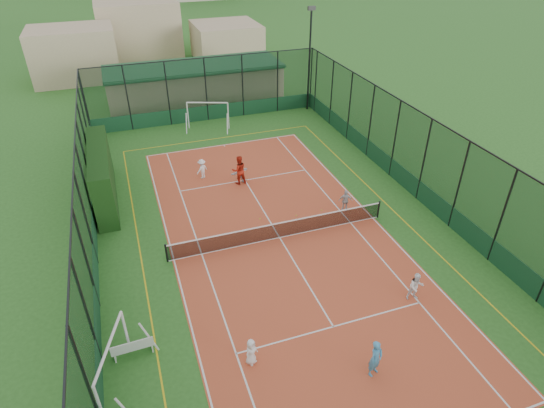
{
  "coord_description": "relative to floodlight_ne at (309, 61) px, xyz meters",
  "views": [
    {
      "loc": [
        -6.62,
        -17.75,
        14.24
      ],
      "look_at": [
        0.08,
        1.45,
        1.2
      ],
      "focal_mm": 30.0,
      "sensor_mm": 36.0,
      "label": 1
    }
  ],
  "objects": [
    {
      "name": "perimeter_fence",
      "position": [
        -8.6,
        -16.6,
        -1.62
      ],
      "size": [
        18.12,
        34.12,
        5.0
      ],
      "primitive_type": null,
      "color": "black",
      "rests_on": "ground"
    },
    {
      "name": "tennis_net",
      "position": [
        -8.6,
        -16.6,
        -3.59
      ],
      "size": [
        11.67,
        0.12,
        1.06
      ],
      "primitive_type": null,
      "color": "black",
      "rests_on": "ground"
    },
    {
      "name": "child_far_left",
      "position": [
        -11.05,
        -9.01,
        -3.47
      ],
      "size": [
        0.96,
        0.85,
        1.29
      ],
      "primitive_type": "imported",
      "rotation": [
        0.0,
        0.0,
        3.7
      ],
      "color": "white",
      "rests_on": "court_slab"
    },
    {
      "name": "floodlight_ne",
      "position": [
        0.0,
        0.0,
        0.0
      ],
      "size": [
        0.6,
        0.26,
        8.25
      ],
      "primitive_type": null,
      "color": "black",
      "rests_on": "ground"
    },
    {
      "name": "white_bench",
      "position": [
        -16.4,
        -21.73,
        -3.68
      ],
      "size": [
        1.58,
        0.48,
        0.88
      ],
      "primitive_type": null,
      "rotation": [
        0.0,
        0.0,
        0.03
      ],
      "color": "white",
      "rests_on": "ground"
    },
    {
      "name": "tennis_balls",
      "position": [
        -7.67,
        -15.02,
        -4.08
      ],
      "size": [
        3.72,
        0.84,
        0.07
      ],
      "color": "#CCE033",
      "rests_on": "court_slab"
    },
    {
      "name": "child_near_left",
      "position": [
        -12.27,
        -23.55,
        -3.53
      ],
      "size": [
        0.68,
        0.63,
        1.17
      ],
      "primitive_type": "imported",
      "rotation": [
        0.0,
        0.0,
        0.59
      ],
      "color": "white",
      "rests_on": "court_slab"
    },
    {
      "name": "coach",
      "position": [
        -9.02,
        -10.42,
        -3.19
      ],
      "size": [
        0.92,
        0.72,
        1.85
      ],
      "primitive_type": "imported",
      "rotation": [
        0.0,
        0.0,
        3.17
      ],
      "color": "red",
      "rests_on": "court_slab"
    },
    {
      "name": "court_slab",
      "position": [
        -8.6,
        -16.6,
        -4.12
      ],
      "size": [
        11.17,
        23.97,
        0.01
      ],
      "primitive_type": "cube",
      "color": "#C44D2B",
      "rests_on": "ground"
    },
    {
      "name": "child_far_back",
      "position": [
        -8.93,
        -10.39,
        -3.44
      ],
      "size": [
        1.3,
        0.84,
        1.34
      ],
      "primitive_type": "imported",
      "rotation": [
        0.0,
        0.0,
        3.53
      ],
      "color": "silver",
      "rests_on": "court_slab"
    },
    {
      "name": "futsal_goal_far",
      "position": [
        -8.93,
        -1.32,
        -3.08
      ],
      "size": [
        3.36,
        2.02,
        2.09
      ],
      "primitive_type": null,
      "rotation": [
        0.0,
        0.0,
        -0.36
      ],
      "color": "white",
      "rests_on": "ground"
    },
    {
      "name": "hedge_left",
      "position": [
        -16.9,
        -9.58,
        -2.55
      ],
      "size": [
        1.08,
        7.21,
        3.15
      ],
      "primitive_type": "cube",
      "color": "black",
      "rests_on": "ground"
    },
    {
      "name": "ground",
      "position": [
        -8.6,
        -16.6,
        -4.12
      ],
      "size": [
        300.0,
        300.0,
        0.0
      ],
      "primitive_type": "plane",
      "color": "#2B6121",
      "rests_on": "ground"
    },
    {
      "name": "child_near_mid",
      "position": [
        -8.19,
        -25.48,
        -3.31
      ],
      "size": [
        0.69,
        0.59,
        1.6
      ],
      "primitive_type": "imported",
      "rotation": [
        0.0,
        0.0,
        0.42
      ],
      "color": "#4696C6",
      "rests_on": "court_slab"
    },
    {
      "name": "futsal_goal_near",
      "position": [
        -17.03,
        -22.91,
        -3.1
      ],
      "size": [
        3.32,
        1.91,
        2.06
      ],
      "primitive_type": null,
      "rotation": [
        0.0,
        0.0,
        1.24
      ],
      "color": "white",
      "rests_on": "ground"
    },
    {
      "name": "clubhouse",
      "position": [
        -8.6,
        5.4,
        -2.55
      ],
      "size": [
        15.2,
        7.2,
        3.15
      ],
      "primitive_type": null,
      "color": "tan",
      "rests_on": "ground"
    },
    {
      "name": "child_near_right",
      "position": [
        -4.57,
        -22.69,
        -3.43
      ],
      "size": [
        0.75,
        0.64,
        1.38
      ],
      "primitive_type": "imported",
      "rotation": [
        0.0,
        0.0,
        -0.19
      ],
      "color": "white",
      "rests_on": "court_slab"
    },
    {
      "name": "child_far_right",
      "position": [
        -4.24,
        -15.4,
        -3.46
      ],
      "size": [
        0.84,
        0.59,
        1.32
      ],
      "primitive_type": "imported",
      "rotation": [
        0.0,
        0.0,
        2.76
      ],
      "color": "silver",
      "rests_on": "court_slab"
    }
  ]
}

